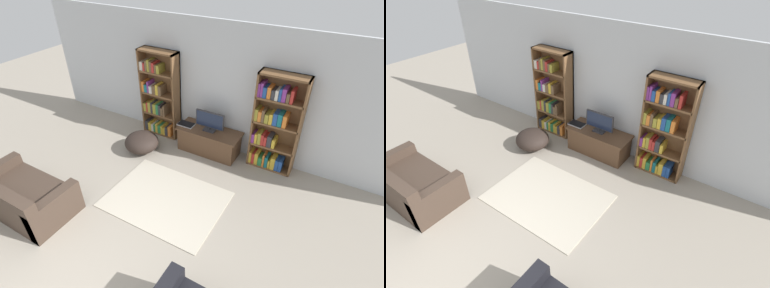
{
  "view_description": "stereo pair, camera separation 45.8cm",
  "coord_description": "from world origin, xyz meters",
  "views": [
    {
      "loc": [
        2.15,
        -0.76,
        3.77
      ],
      "look_at": [
        -0.02,
        3.07,
        0.7
      ],
      "focal_mm": 28.0,
      "sensor_mm": 36.0,
      "label": 1
    },
    {
      "loc": [
        2.53,
        -0.52,
        3.77
      ],
      "look_at": [
        -0.02,
        3.07,
        0.7
      ],
      "focal_mm": 28.0,
      "sensor_mm": 36.0,
      "label": 2
    }
  ],
  "objects": [
    {
      "name": "area_rug",
      "position": [
        -0.09,
        2.24,
        0.01
      ],
      "size": [
        1.98,
        1.46,
        0.02
      ],
      "color": "beige",
      "rests_on": "ground_plane"
    },
    {
      "name": "wall_back",
      "position": [
        0.0,
        4.23,
        1.3
      ],
      "size": [
        8.8,
        0.06,
        2.6
      ],
      "color": "silver",
      "rests_on": "ground_plane"
    },
    {
      "name": "couch_left_sectional",
      "position": [
        -1.99,
        0.94,
        0.26
      ],
      "size": [
        1.63,
        0.92,
        0.75
      ],
      "color": "#423328",
      "rests_on": "ground_plane"
    },
    {
      "name": "bookshelf_right",
      "position": [
        1.15,
        4.05,
        0.92
      ],
      "size": [
        0.86,
        0.3,
        1.92
      ],
      "color": "brown",
      "rests_on": "ground_plane"
    },
    {
      "name": "television",
      "position": [
        -0.08,
        3.89,
        0.74
      ],
      "size": [
        0.61,
        0.16,
        0.42
      ],
      "color": "#2D2D33",
      "rests_on": "tv_stand"
    },
    {
      "name": "laptop",
      "position": [
        -0.61,
        3.85,
        0.53
      ],
      "size": [
        0.35,
        0.22,
        0.03
      ],
      "color": "#B7B7BC",
      "rests_on": "tv_stand"
    },
    {
      "name": "beanbag_ottoman",
      "position": [
        -1.33,
        3.23,
        0.2
      ],
      "size": [
        0.71,
        0.71,
        0.41
      ],
      "primitive_type": "ellipsoid",
      "color": "#2D231E",
      "rests_on": "ground_plane"
    },
    {
      "name": "bookshelf_left",
      "position": [
        -1.4,
        4.06,
        0.89
      ],
      "size": [
        0.86,
        0.3,
        1.92
      ],
      "color": "brown",
      "rests_on": "ground_plane"
    },
    {
      "name": "tv_stand",
      "position": [
        -0.08,
        3.89,
        0.26
      ],
      "size": [
        1.31,
        0.55,
        0.52
      ],
      "color": "brown",
      "rests_on": "ground_plane"
    }
  ]
}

